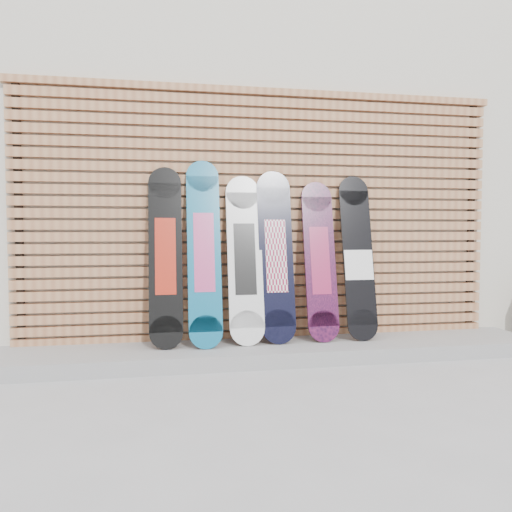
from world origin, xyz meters
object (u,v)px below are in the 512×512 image
Objects in this scene: snowboard_2 at (245,259)px; snowboard_3 at (276,256)px; snowboard_0 at (165,256)px; snowboard_5 at (358,258)px; snowboard_1 at (204,252)px; snowboard_4 at (320,260)px.

snowboard_3 is (0.27, 0.01, 0.02)m from snowboard_2.
snowboard_5 is (1.66, -0.00, -0.03)m from snowboard_0.
snowboard_5 is at bearing 0.87° from snowboard_1.
snowboard_2 is 0.27m from snowboard_3.
snowboard_2 is at bearing -178.76° from snowboard_3.
snowboard_0 is 0.66m from snowboard_2.
snowboard_2 is (0.34, 0.02, -0.06)m from snowboard_1.
snowboard_2 is 0.99× the size of snowboard_5.
snowboard_0 is at bearing 176.23° from snowboard_1.
snowboard_4 is at bearing -0.07° from snowboard_3.
snowboard_1 is at bearing -179.13° from snowboard_5.
snowboard_2 reaches higher than snowboard_4.
snowboard_2 is at bearing 3.83° from snowboard_1.
snowboard_3 is at bearing 1.24° from snowboard_2.
snowboard_2 is 1.03× the size of snowboard_4.
snowboard_1 is at bearing -178.38° from snowboard_4.
snowboard_4 is 0.96× the size of snowboard_5.
snowboard_0 reaches higher than snowboard_5.
snowboard_4 is at bearing 0.46° from snowboard_2.
snowboard_1 is (0.31, -0.02, 0.03)m from snowboard_0.
snowboard_1 is at bearing -177.30° from snowboard_3.
snowboard_3 is (0.92, 0.01, -0.01)m from snowboard_0.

